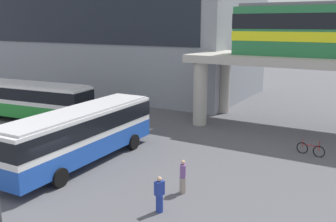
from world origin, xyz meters
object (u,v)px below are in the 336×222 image
object	(u,v)px
bus_main	(81,130)
pedestrian_at_kerb	(159,195)
bus_secondary	(30,98)
pedestrian_near_building	(183,178)
bicycle_red	(310,149)

from	to	relation	value
bus_main	pedestrian_at_kerb	world-z (taller)	bus_main
bus_secondary	bus_main	bearing A→B (deg)	-26.67
bus_main	pedestrian_near_building	xyz separation A→B (m)	(6.95, -0.56, -1.21)
bus_secondary	pedestrian_near_building	bearing A→B (deg)	-18.48
bicycle_red	pedestrian_at_kerb	xyz separation A→B (m)	(-4.37, -10.89, 0.40)
bicycle_red	pedestrian_at_kerb	size ratio (longest dim) A/B	1.08
bus_main	pedestrian_at_kerb	size ratio (longest dim) A/B	6.81
bus_secondary	pedestrian_near_building	xyz separation A→B (m)	(17.43, -5.82, -1.21)
bus_secondary	pedestrian_at_kerb	distance (m)	19.22
bus_main	pedestrian_near_building	bearing A→B (deg)	-4.62
bus_secondary	bicycle_red	world-z (taller)	bus_secondary
pedestrian_near_building	pedestrian_at_kerb	bearing A→B (deg)	-89.88
bus_secondary	pedestrian_at_kerb	xyz separation A→B (m)	(17.43, -8.00, -1.23)
pedestrian_at_kerb	pedestrian_near_building	distance (m)	2.17
pedestrian_near_building	bus_main	bearing A→B (deg)	175.38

